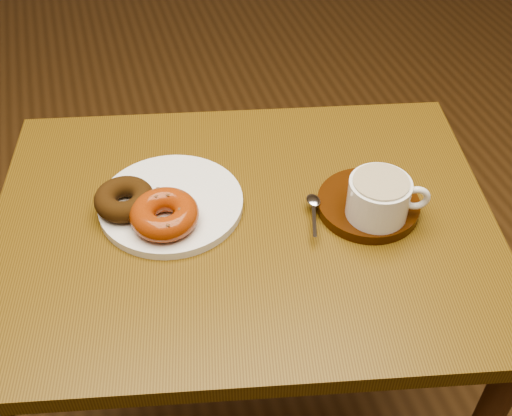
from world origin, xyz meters
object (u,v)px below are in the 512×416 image
object	(u,v)px
donut_plate	(171,204)
coffee_cup	(380,198)
cafe_table	(245,269)
saucer	(368,205)

from	to	relation	value
donut_plate	coffee_cup	bearing A→B (deg)	-22.12
cafe_table	saucer	world-z (taller)	saucer
saucer	coffee_cup	world-z (taller)	coffee_cup
saucer	coffee_cup	bearing A→B (deg)	-89.15
donut_plate	coffee_cup	xyz separation A→B (m)	(0.31, -0.13, 0.04)
saucer	coffee_cup	xyz separation A→B (m)	(0.00, -0.03, 0.04)
donut_plate	cafe_table	bearing A→B (deg)	-30.20
donut_plate	saucer	world-z (taller)	saucer
saucer	donut_plate	bearing A→B (deg)	162.94
donut_plate	saucer	bearing A→B (deg)	-17.06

